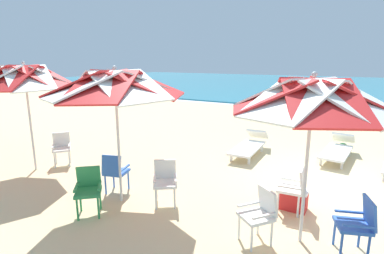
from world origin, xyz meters
name	(u,v)px	position (x,y,z in m)	size (l,w,h in m)	color
ground_plane	(329,185)	(0.00, 0.00, 0.00)	(80.00, 80.00, 0.00)	beige
sea	(360,86)	(0.00, 28.78, 0.05)	(80.00, 36.00, 0.10)	teal
surf_foam	(351,114)	(0.00, 10.48, 0.01)	(80.00, 0.70, 0.01)	white
beach_umbrella_0	(312,98)	(-0.16, -2.56, 2.24)	(2.37, 2.37, 2.60)	silver
plastic_chair_0	(358,222)	(0.59, -2.49, 0.50)	(0.58, 0.56, 0.87)	blue
plastic_chair_1	(294,187)	(-0.46, -1.67, 0.50)	(0.50, 0.48, 0.87)	white
plastic_chair_2	(260,212)	(-0.72, -2.90, 0.50)	(0.63, 0.63, 0.87)	white
beach_umbrella_1	(115,85)	(-3.52, -2.92, 2.31)	(2.62, 2.62, 2.66)	silver
plastic_chair_3	(115,171)	(-3.88, -2.70, 0.50)	(0.55, 0.57, 0.87)	blue
plastic_chair_4	(165,179)	(-2.70, -2.57, 0.50)	(0.62, 0.63, 0.87)	white
plastic_chair_5	(88,188)	(-3.68, -3.58, 0.50)	(0.63, 0.63, 0.87)	#2D8C4C
beach_umbrella_2	(25,78)	(-6.66, -2.71, 2.33)	(2.41, 2.41, 2.73)	silver
plastic_chair_6	(62,147)	(-6.38, -2.10, 0.50)	(0.63, 0.63, 0.87)	white
sun_lounger_1	(338,149)	(-0.01, 2.10, 0.28)	(0.81, 2.19, 0.62)	white
sun_lounger_2	(249,145)	(-2.32, 1.24, 0.28)	(0.70, 2.17, 0.62)	white
cooler_box	(294,199)	(-0.47, -1.56, 0.20)	(0.50, 0.34, 0.40)	red
beach_ball	(343,148)	(0.08, 2.88, 0.14)	(0.29, 0.29, 0.29)	#2D8C4C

